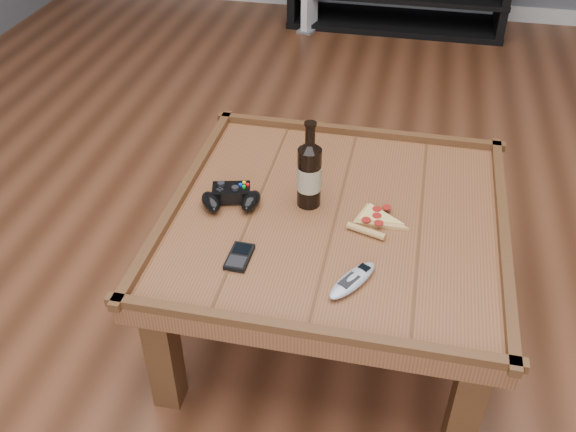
% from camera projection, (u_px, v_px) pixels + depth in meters
% --- Properties ---
extents(ground, '(6.00, 6.00, 0.00)m').
position_uv_depth(ground, '(330.00, 318.00, 2.20)').
color(ground, '#472514').
rests_on(ground, ground).
extents(baseboard, '(5.00, 0.02, 0.10)m').
position_uv_depth(baseboard, '(398.00, 5.00, 4.48)').
color(baseboard, silver).
rests_on(baseboard, ground).
extents(coffee_table, '(1.03, 1.03, 0.48)m').
position_uv_depth(coffee_table, '(335.00, 230.00, 1.96)').
color(coffee_table, brown).
rests_on(coffee_table, ground).
extents(beer_bottle, '(0.07, 0.07, 0.28)m').
position_uv_depth(beer_bottle, '(309.00, 173.00, 1.90)').
color(beer_bottle, black).
rests_on(beer_bottle, coffee_table).
extents(game_controller, '(0.20, 0.16, 0.05)m').
position_uv_depth(game_controller, '(231.00, 198.00, 1.95)').
color(game_controller, black).
rests_on(game_controller, coffee_table).
extents(pizza_slice, '(0.18, 0.24, 0.02)m').
position_uv_depth(pizza_slice, '(375.00, 220.00, 1.89)').
color(pizza_slice, tan).
rests_on(pizza_slice, coffee_table).
extents(smartphone, '(0.06, 0.11, 0.01)m').
position_uv_depth(smartphone, '(239.00, 257.00, 1.76)').
color(smartphone, black).
rests_on(smartphone, coffee_table).
extents(remote_control, '(0.14, 0.19, 0.03)m').
position_uv_depth(remote_control, '(352.00, 280.00, 1.68)').
color(remote_control, '#A0A5AD').
rests_on(remote_control, coffee_table).
extents(game_console, '(0.14, 0.20, 0.22)m').
position_uv_depth(game_console, '(309.00, 15.00, 4.20)').
color(game_console, slate).
rests_on(game_console, ground).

